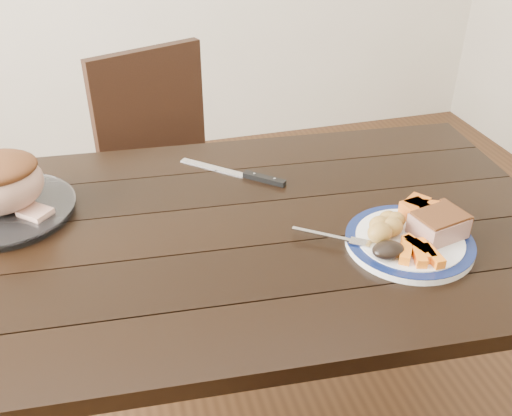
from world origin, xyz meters
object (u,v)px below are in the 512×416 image
object	(u,v)px
carving_knife	(251,176)
dinner_plate	(409,242)
dining_table	(222,258)
serving_platter	(5,212)
chair_far	(169,169)
fork	(337,238)
pork_slice	(438,226)

from	to	relation	value
carving_knife	dinner_plate	bearing A→B (deg)	-13.35
dining_table	dinner_plate	bearing A→B (deg)	-25.46
serving_platter	carving_knife	xyz separation A→B (m)	(0.62, 0.01, -0.00)
dinner_plate	chair_far	bearing A→B (deg)	114.58
chair_far	serving_platter	xyz separation A→B (m)	(-0.46, -0.54, 0.23)
dining_table	carving_knife	size ratio (longest dim) A/B	6.73
dining_table	serving_platter	world-z (taller)	serving_platter
serving_platter	carving_knife	bearing A→B (deg)	1.24
dining_table	serving_platter	bearing A→B (deg)	158.58
serving_platter	fork	world-z (taller)	fork
dining_table	carving_knife	bearing A→B (deg)	57.70
dinner_plate	dining_table	bearing A→B (deg)	154.54
dining_table	carving_knife	xyz separation A→B (m)	(0.13, 0.21, 0.10)
serving_platter	pork_slice	bearing A→B (deg)	-22.11
chair_far	carving_knife	bearing A→B (deg)	86.36
fork	serving_platter	bearing A→B (deg)	-167.94
serving_platter	fork	xyz separation A→B (m)	(0.72, -0.33, 0.01)
dining_table	pork_slice	bearing A→B (deg)	-22.85
dinner_plate	carving_knife	size ratio (longest dim) A/B	1.14
dining_table	fork	xyz separation A→B (m)	(0.23, -0.14, 0.11)
serving_platter	chair_far	bearing A→B (deg)	49.81
dining_table	dinner_plate	distance (m)	0.44
chair_far	dinner_plate	bearing A→B (deg)	93.92
serving_platter	carving_knife	world-z (taller)	serving_platter
chair_far	fork	size ratio (longest dim) A/B	6.09
serving_platter	pork_slice	xyz separation A→B (m)	(0.94, -0.38, 0.04)
dining_table	pork_slice	distance (m)	0.51
dining_table	carving_knife	world-z (taller)	carving_knife
dinner_plate	serving_platter	world-z (taller)	serving_platter
fork	carving_knife	size ratio (longest dim) A/B	0.62
pork_slice	dining_table	bearing A→B (deg)	157.15
fork	chair_far	bearing A→B (deg)	143.63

